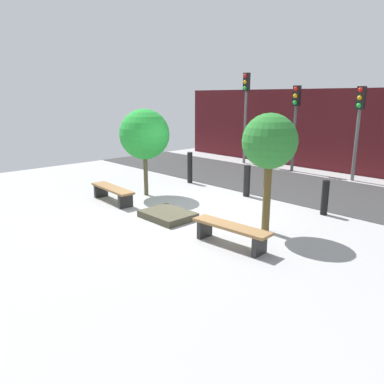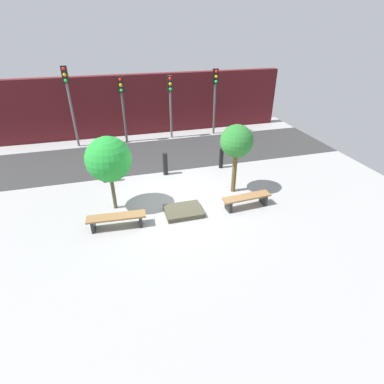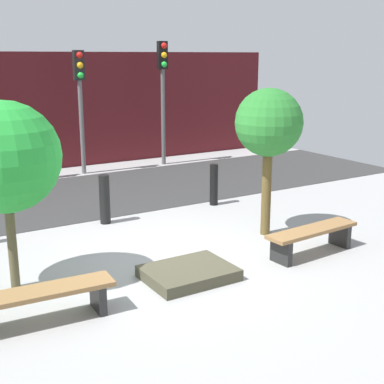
% 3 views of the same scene
% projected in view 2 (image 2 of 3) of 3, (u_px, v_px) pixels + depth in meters
% --- Properties ---
extents(ground_plane, '(18.00, 18.00, 0.00)m').
position_uv_depth(ground_plane, '(178.00, 202.00, 11.00)').
color(ground_plane, '#9B9B9B').
extents(road_strip, '(18.00, 4.01, 0.01)m').
position_uv_depth(road_strip, '(157.00, 155.00, 14.85)').
color(road_strip, '#323232').
rests_on(road_strip, ground).
extents(building_facade, '(16.20, 0.50, 3.28)m').
position_uv_depth(building_facade, '(144.00, 104.00, 17.02)').
color(building_facade, '#511419').
rests_on(building_facade, ground).
extents(bench_left, '(1.87, 0.54, 0.44)m').
position_uv_depth(bench_left, '(117.00, 219.00, 9.50)').
color(bench_left, black).
rests_on(bench_left, ground).
extents(bench_right, '(1.78, 0.52, 0.44)m').
position_uv_depth(bench_right, '(247.00, 199.00, 10.55)').
color(bench_right, black).
rests_on(bench_right, ground).
extents(planter_bed, '(1.27, 0.98, 0.17)m').
position_uv_depth(planter_bed, '(184.00, 211.00, 10.31)').
color(planter_bed, '#474433').
rests_on(planter_bed, ground).
extents(tree_behind_left_bench, '(1.50, 1.50, 2.63)m').
position_uv_depth(tree_behind_left_bench, '(108.00, 159.00, 9.73)').
color(tree_behind_left_bench, brown).
rests_on(tree_behind_left_bench, ground).
extents(tree_behind_right_bench, '(1.19, 1.19, 2.64)m').
position_uv_depth(tree_behind_right_bench, '(237.00, 142.00, 10.71)').
color(tree_behind_right_bench, brown).
rests_on(tree_behind_right_bench, ground).
extents(bollard_far_left, '(0.18, 0.18, 1.08)m').
position_uv_depth(bollard_far_left, '(104.00, 170.00, 12.10)').
color(bollard_far_left, black).
rests_on(bollard_far_left, ground).
extents(bollard_left, '(0.20, 0.20, 0.96)m').
position_uv_depth(bollard_left, '(165.00, 164.00, 12.73)').
color(bollard_left, black).
rests_on(bollard_left, ground).
extents(bollard_center, '(0.18, 0.18, 0.90)m').
position_uv_depth(bollard_center, '(221.00, 158.00, 13.34)').
color(bollard_center, black).
rests_on(bollard_center, ground).
extents(traffic_light_west, '(0.28, 0.27, 3.97)m').
position_uv_depth(traffic_light_west, '(68.00, 93.00, 14.52)').
color(traffic_light_west, slate).
rests_on(traffic_light_west, ground).
extents(traffic_light_mid_west, '(0.28, 0.27, 3.39)m').
position_uv_depth(traffic_light_mid_west, '(122.00, 98.00, 15.30)').
color(traffic_light_mid_west, '#4E4E4E').
rests_on(traffic_light_mid_west, ground).
extents(traffic_light_mid_east, '(0.28, 0.27, 3.32)m').
position_uv_depth(traffic_light_mid_east, '(170.00, 96.00, 15.91)').
color(traffic_light_mid_east, '#5F5F5F').
rests_on(traffic_light_mid_east, ground).
extents(traffic_light_east, '(0.28, 0.27, 3.58)m').
position_uv_depth(traffic_light_east, '(215.00, 90.00, 16.42)').
color(traffic_light_east, '#555555').
rests_on(traffic_light_east, ground).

